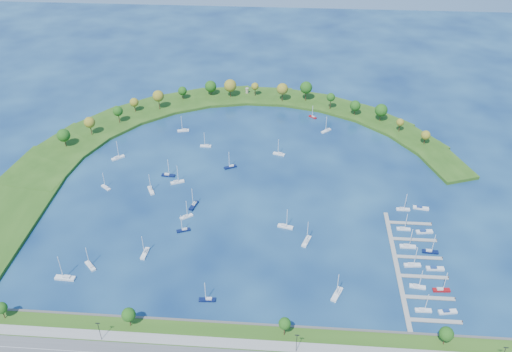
# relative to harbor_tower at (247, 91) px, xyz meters

# --- Properties ---
(ground) EXTENTS (700.00, 700.00, 0.00)m
(ground) POSITION_rel_harbor_tower_xyz_m (10.47, -120.73, -4.20)
(ground) COLOR #071944
(ground) RESTS_ON ground
(breakwater) EXTENTS (286.74, 247.64, 2.00)m
(breakwater) POSITION_rel_harbor_tower_xyz_m (-35.86, -72.01, -3.21)
(breakwater) COLOR #234813
(breakwater) RESTS_ON ground
(breakwater_trees) EXTENTS (240.27, 91.43, 15.25)m
(breakwater_trees) POSITION_rel_harbor_tower_xyz_m (-2.65, -30.60, 6.61)
(breakwater_trees) COLOR #382314
(breakwater_trees) RESTS_ON breakwater
(harbor_tower) EXTENTS (2.60, 2.60, 4.30)m
(harbor_tower) POSITION_rel_harbor_tower_xyz_m (0.00, 0.00, 0.00)
(harbor_tower) COLOR gray
(harbor_tower) RESTS_ON breakwater
(dock_system) EXTENTS (24.28, 82.00, 1.60)m
(dock_system) POSITION_rel_harbor_tower_xyz_m (95.76, -181.73, -3.85)
(dock_system) COLOR gray
(dock_system) RESTS_ON ground
(moored_boat_0) EXTENTS (6.17, 9.42, 13.50)m
(moored_boat_0) POSITION_rel_harbor_tower_xyz_m (58.76, -202.61, -3.25)
(moored_boat_0) COLOR silver
(moored_boat_0) RESTS_ON ground
(moored_boat_1) EXTENTS (6.77, 5.86, 10.33)m
(moored_boat_1) POSITION_rel_harbor_tower_xyz_m (-71.51, -128.93, -3.34)
(moored_boat_1) COLOR silver
(moored_boat_1) RESTS_ON ground
(moored_boat_2) EXTENTS (8.34, 5.39, 11.94)m
(moored_boat_2) POSITION_rel_harbor_tower_xyz_m (-31.00, -120.47, -3.30)
(moored_boat_2) COLOR silver
(moored_boat_2) RESTS_ON ground
(moored_boat_3) EXTENTS (3.05, 8.54, 12.30)m
(moored_boat_3) POSITION_rel_harbor_tower_xyz_m (-34.84, -182.41, -3.29)
(moored_boat_3) COLOR silver
(moored_boat_3) RESTS_ON ground
(moored_boat_4) EXTENTS (7.12, 5.94, 10.74)m
(moored_boat_4) POSITION_rel_harbor_tower_xyz_m (-19.69, -152.28, -3.33)
(moored_boat_4) COLOR silver
(moored_boat_4) RESTS_ON ground
(moored_boat_5) EXTENTS (8.21, 3.98, 11.64)m
(moored_boat_5) POSITION_rel_harbor_tower_xyz_m (-38.98, -59.00, -3.31)
(moored_boat_5) COLOR silver
(moored_boat_5) RESTS_ON ground
(moored_boat_6) EXTENTS (8.24, 2.82, 11.91)m
(moored_boat_6) POSITION_rel_harbor_tower_xyz_m (-37.86, -113.81, -3.30)
(moored_boat_6) COLOR #09123A
(moored_boat_6) RESTS_ON ground
(moored_boat_7) EXTENTS (5.74, 8.47, 12.19)m
(moored_boat_7) POSITION_rel_harbor_tower_xyz_m (-44.63, -129.84, -3.29)
(moored_boat_7) COLOR silver
(moored_boat_7) RESTS_ON ground
(moored_boat_8) EXTENTS (7.95, 4.24, 11.25)m
(moored_boat_8) POSITION_rel_harbor_tower_xyz_m (28.06, -84.62, -3.32)
(moored_boat_8) COLOR silver
(moored_boat_8) RESTS_ON ground
(moored_boat_9) EXTENTS (9.66, 3.11, 14.04)m
(moored_boat_9) POSITION_rel_harbor_tower_xyz_m (-68.05, -201.83, -3.23)
(moored_boat_9) COLOR silver
(moored_boat_9) RESTS_ON ground
(moored_boat_10) EXTENTS (7.16, 7.25, 11.70)m
(moored_boat_10) POSITION_rel_harbor_tower_xyz_m (-58.96, -193.12, -3.31)
(moored_boat_10) COLOR silver
(moored_boat_10) RESTS_ON ground
(moored_boat_11) EXTENTS (5.23, 9.00, 12.78)m
(moored_boat_11) POSITION_rel_harbor_tower_xyz_m (45.09, -167.66, -3.27)
(moored_boat_11) COLOR silver
(moored_boat_11) RESTS_ON ground
(moored_boat_12) EXTENTS (7.43, 4.48, 10.57)m
(moored_boat_12) POSITION_rel_harbor_tower_xyz_m (-19.16, -163.51, -3.33)
(moored_boat_12) COLOR #09123A
(moored_boat_12) RESTS_ON ground
(moored_boat_13) EXTENTS (7.25, 7.07, 11.63)m
(moored_boat_13) POSITION_rel_harbor_tower_xyz_m (59.37, -52.20, -3.31)
(moored_boat_13) COLOR silver
(moored_boat_13) RESTS_ON ground
(moored_boat_14) EXTENTS (8.55, 4.16, 12.11)m
(moored_boat_14) POSITION_rel_harbor_tower_xyz_m (34.01, -156.68, -3.29)
(moored_boat_14) COLOR silver
(moored_boat_14) RESTS_ON ground
(moored_boat_15) EXTENTS (7.95, 5.55, 11.50)m
(moored_boat_15) POSITION_rel_harbor_tower_xyz_m (-1.43, -101.96, -3.31)
(moored_boat_15) COLOR #09123A
(moored_boat_15) RESTS_ON ground
(moored_boat_16) EXTENTS (7.29, 2.13, 10.69)m
(moored_boat_16) POSITION_rel_harbor_tower_xyz_m (-20.36, -78.19, -3.33)
(moored_boat_16) COLOR silver
(moored_boat_16) RESTS_ON ground
(moored_boat_17) EXTENTS (7.64, 2.55, 11.07)m
(moored_boat_17) POSITION_rel_harbor_tower_xyz_m (0.52, -210.14, -3.32)
(moored_boat_17) COLOR #09123A
(moored_boat_17) RESTS_ON ground
(moored_boat_18) EXTENTS (4.63, 8.74, 12.38)m
(moored_boat_18) POSITION_rel_harbor_tower_xyz_m (-17.33, -142.09, -3.29)
(moored_boat_18) COLOR #09123A
(moored_boat_18) RESTS_ON ground
(moored_boat_19) EXTENTS (7.91, 7.39, 12.44)m
(moored_boat_19) POSITION_rel_harbor_tower_xyz_m (-73.80, -96.80, -3.28)
(moored_boat_19) COLOR silver
(moored_boat_19) RESTS_ON ground
(moored_boat_20) EXTENTS (6.01, 5.35, 9.27)m
(moored_boat_20) POSITION_rel_harbor_tower_xyz_m (50.37, -32.54, -3.36)
(moored_boat_20) COLOR maroon
(moored_boat_20) RESTS_ON ground
(docked_boat_0) EXTENTS (7.21, 2.15, 10.54)m
(docked_boat_0) POSITION_rel_harbor_tower_xyz_m (96.00, -209.26, -3.34)
(docked_boat_0) COLOR silver
(docked_boat_0) RESTS_ON ground
(docked_boat_1) EXTENTS (8.37, 3.54, 1.65)m
(docked_boat_1) POSITION_rel_harbor_tower_xyz_m (106.45, -209.37, -3.60)
(docked_boat_1) COLOR silver
(docked_boat_1) RESTS_ON ground
(docked_boat_2) EXTENTS (7.54, 3.07, 10.76)m
(docked_boat_2) POSITION_rel_harbor_tower_xyz_m (96.00, -195.15, -3.33)
(docked_boat_2) COLOR silver
(docked_boat_2) RESTS_ON ground
(docked_boat_3) EXTENTS (7.97, 2.69, 11.54)m
(docked_boat_3) POSITION_rel_harbor_tower_xyz_m (106.49, -196.54, -3.31)
(docked_boat_3) COLOR maroon
(docked_boat_3) RESTS_ON ground
(docked_boat_4) EXTENTS (8.25, 3.00, 11.88)m
(docked_boat_4) POSITION_rel_harbor_tower_xyz_m (95.99, -181.05, -3.30)
(docked_boat_4) COLOR silver
(docked_boat_4) RESTS_ON ground
(docked_boat_5) EXTENTS (8.59, 2.66, 1.74)m
(docked_boat_5) POSITION_rel_harbor_tower_xyz_m (106.44, -182.65, -3.57)
(docked_boat_5) COLOR silver
(docked_boat_5) RESTS_ON ground
(docked_boat_6) EXTENTS (8.11, 2.39, 11.87)m
(docked_boat_6) POSITION_rel_harbor_tower_xyz_m (95.99, -167.70, -3.30)
(docked_boat_6) COLOR silver
(docked_boat_6) RESTS_ON ground
(docked_boat_7) EXTENTS (8.03, 2.65, 11.64)m
(docked_boat_7) POSITION_rel_harbor_tower_xyz_m (106.49, -170.80, -3.31)
(docked_boat_7) COLOR #09123A
(docked_boat_7) RESTS_ON ground
(docked_boat_8) EXTENTS (7.17, 2.21, 10.45)m
(docked_boat_8) POSITION_rel_harbor_tower_xyz_m (96.00, -153.99, -3.34)
(docked_boat_8) COLOR silver
(docked_boat_8) RESTS_ON ground
(docked_boat_9) EXTENTS (8.96, 3.60, 1.78)m
(docked_boat_9) POSITION_rel_harbor_tower_xyz_m (106.44, -155.53, -3.55)
(docked_boat_9) COLOR silver
(docked_boat_9) RESTS_ON ground
(docked_boat_10) EXTENTS (7.39, 2.12, 10.84)m
(docked_boat_10) POSITION_rel_harbor_tower_xyz_m (98.40, -137.04, -3.33)
(docked_boat_10) COLOR silver
(docked_boat_10) RESTS_ON ground
(docked_boat_11) EXTENTS (8.78, 3.62, 1.74)m
(docked_boat_11) POSITION_rel_harbor_tower_xyz_m (108.34, -135.21, -3.56)
(docked_boat_11) COLOR silver
(docked_boat_11) RESTS_ON ground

